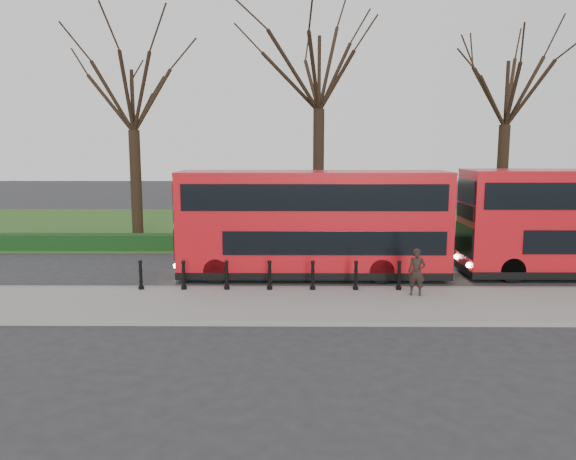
{
  "coord_description": "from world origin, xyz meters",
  "views": [
    {
      "loc": [
        0.6,
        -20.7,
        5.26
      ],
      "look_at": [
        0.42,
        0.5,
        2.0
      ],
      "focal_mm": 35.0,
      "sensor_mm": 36.0,
      "label": 1
    }
  ],
  "objects": [
    {
      "name": "hedge",
      "position": [
        0.0,
        6.8,
        0.4
      ],
      "size": [
        60.0,
        0.9,
        0.8
      ],
      "primitive_type": "cube",
      "color": "black",
      "rests_on": "ground"
    },
    {
      "name": "pavement",
      "position": [
        0.0,
        -3.0,
        0.07
      ],
      "size": [
        60.0,
        4.0,
        0.15
      ],
      "primitive_type": "cube",
      "color": "gray",
      "rests_on": "ground"
    },
    {
      "name": "pedestrian",
      "position": [
        4.81,
        -2.08,
        0.96
      ],
      "size": [
        0.67,
        0.53,
        1.61
      ],
      "primitive_type": "imported",
      "rotation": [
        0.0,
        0.0,
        -0.27
      ],
      "color": "black",
      "rests_on": "pavement"
    },
    {
      "name": "tree_right",
      "position": [
        12.0,
        10.0,
        8.3
      ],
      "size": [
        7.31,
        7.31,
        11.41
      ],
      "color": "black",
      "rests_on": "ground"
    },
    {
      "name": "tree_left",
      "position": [
        -8.0,
        10.0,
        7.93
      ],
      "size": [
        6.99,
        6.99,
        10.91
      ],
      "color": "black",
      "rests_on": "ground"
    },
    {
      "name": "grass_verge",
      "position": [
        0.0,
        15.0,
        0.03
      ],
      "size": [
        60.0,
        18.0,
        0.06
      ],
      "primitive_type": "cube",
      "color": "#2F531B",
      "rests_on": "ground"
    },
    {
      "name": "tree_mid",
      "position": [
        2.0,
        10.0,
        9.41
      ],
      "size": [
        8.28,
        8.28,
        12.94
      ],
      "color": "black",
      "rests_on": "ground"
    },
    {
      "name": "yellow_line_outer",
      "position": [
        0.0,
        -0.7,
        0.01
      ],
      "size": [
        60.0,
        0.1,
        0.01
      ],
      "primitive_type": "cube",
      "color": "yellow",
      "rests_on": "ground"
    },
    {
      "name": "ground",
      "position": [
        0.0,
        0.0,
        0.0
      ],
      "size": [
        120.0,
        120.0,
        0.0
      ],
      "primitive_type": "plane",
      "color": "#28282B",
      "rests_on": "ground"
    },
    {
      "name": "bollard_row",
      "position": [
        -0.21,
        -1.35,
        0.65
      ],
      "size": [
        9.3,
        0.15,
        1.0
      ],
      "color": "black",
      "rests_on": "pavement"
    },
    {
      "name": "kerb",
      "position": [
        0.0,
        -1.0,
        0.07
      ],
      "size": [
        60.0,
        0.25,
        0.16
      ],
      "primitive_type": "cube",
      "color": "slate",
      "rests_on": "ground"
    },
    {
      "name": "bus_lead",
      "position": [
        1.39,
        1.18,
        2.12
      ],
      "size": [
        10.56,
        2.43,
        4.2
      ],
      "color": "red",
      "rests_on": "ground"
    },
    {
      "name": "yellow_line_inner",
      "position": [
        0.0,
        -0.5,
        0.01
      ],
      "size": [
        60.0,
        0.1,
        0.01
      ],
      "primitive_type": "cube",
      "color": "yellow",
      "rests_on": "ground"
    }
  ]
}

